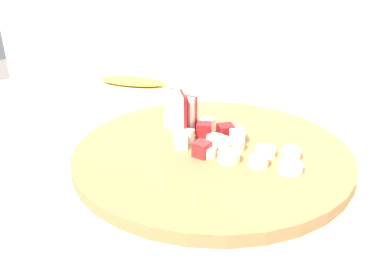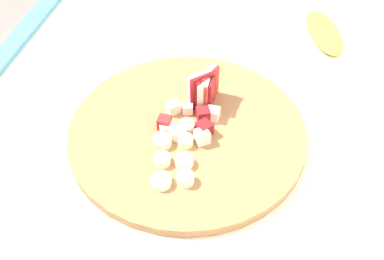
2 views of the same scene
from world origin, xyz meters
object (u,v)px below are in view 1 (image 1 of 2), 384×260
banana_peel (132,81)px  cutting_board (211,150)px  apple_wedge_fan (180,113)px  banana_slice_rows (248,153)px  apple_dice_pile (212,137)px

banana_peel → cutting_board: bearing=-32.9°
apple_wedge_fan → banana_peel: bearing=143.5°
cutting_board → banana_slice_rows: 0.06m
cutting_board → apple_wedge_fan: size_ratio=5.98×
apple_wedge_fan → banana_peel: (-0.27, 0.20, -0.04)m
cutting_board → apple_dice_pile: apple_dice_pile is taller
apple_wedge_fan → banana_slice_rows: bearing=-11.7°
cutting_board → banana_slice_rows: size_ratio=2.75×
apple_dice_pile → banana_peel: size_ratio=0.57×
apple_wedge_fan → banana_peel: apple_wedge_fan is taller
cutting_board → banana_slice_rows: banana_slice_rows is taller
banana_slice_rows → banana_peel: (-0.39, 0.22, -0.01)m
banana_slice_rows → apple_wedge_fan: bearing=168.3°
apple_wedge_fan → apple_dice_pile: (0.06, -0.01, -0.02)m
cutting_board → apple_wedge_fan: bearing=165.1°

